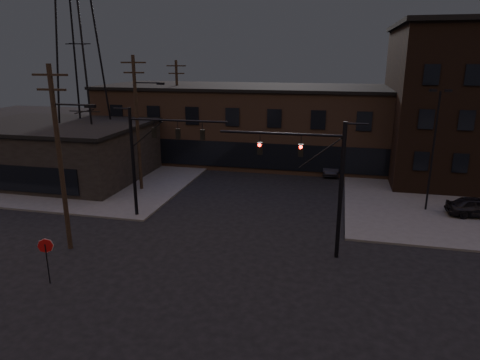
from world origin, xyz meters
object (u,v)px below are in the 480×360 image
(parked_car_lot_a, at_px, (478,207))
(traffic_signal_near, at_px, (321,175))
(traffic_signal_far, at_px, (149,151))
(stop_sign, at_px, (46,251))
(car_crossing, at_px, (330,167))

(parked_car_lot_a, bearing_deg, traffic_signal_near, 123.30)
(traffic_signal_near, distance_m, traffic_signal_far, 12.57)
(traffic_signal_near, xyz_separation_m, parked_car_lot_a, (10.98, 8.77, -4.06))
(stop_sign, height_order, car_crossing, stop_sign)
(traffic_signal_far, height_order, parked_car_lot_a, traffic_signal_far)
(parked_car_lot_a, height_order, car_crossing, parked_car_lot_a)
(traffic_signal_far, xyz_separation_m, stop_sign, (-1.28, -9.99, -3.17))
(traffic_signal_near, height_order, traffic_signal_far, same)
(stop_sign, relative_size, parked_car_lot_a, 0.59)
(stop_sign, height_order, parked_car_lot_a, stop_sign)
(traffic_signal_far, relative_size, parked_car_lot_a, 1.90)
(parked_car_lot_a, bearing_deg, car_crossing, 41.58)
(traffic_signal_near, height_order, car_crossing, traffic_signal_near)
(stop_sign, distance_m, car_crossing, 28.78)
(traffic_signal_near, bearing_deg, car_crossing, 89.57)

